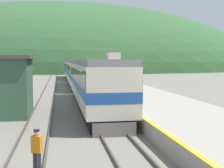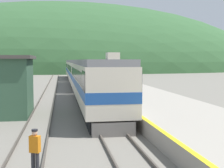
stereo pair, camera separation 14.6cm
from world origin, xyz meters
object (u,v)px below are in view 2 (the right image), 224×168
at_px(carriage_second, 79,72).
at_px(signal_post_siding, 15,81).
at_px(express_train_lead_car, 94,82).
at_px(track_worker, 35,149).
at_px(carriage_third, 74,69).

bearing_deg(carriage_second, signal_post_siding, -102.48).
bearing_deg(signal_post_siding, express_train_lead_car, 37.09).
relative_size(carriage_second, track_worker, 12.66).
xyz_separation_m(express_train_lead_car, carriage_second, (0.00, 21.56, -0.01)).
bearing_deg(carriage_third, express_train_lead_car, -90.00).
distance_m(signal_post_siding, track_worker, 10.80).
bearing_deg(carriage_second, express_train_lead_car, -90.00).
relative_size(carriage_second, signal_post_siding, 5.54).
height_order(carriage_second, carriage_third, same).
distance_m(carriage_second, carriage_third, 21.09).
relative_size(express_train_lead_car, signal_post_siding, 5.67).
height_order(express_train_lead_car, track_worker, express_train_lead_car).
xyz_separation_m(carriage_third, signal_post_siding, (-5.73, -46.98, 0.41)).
distance_m(express_train_lead_car, carriage_third, 42.65).
bearing_deg(express_train_lead_car, carriage_second, 90.00).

